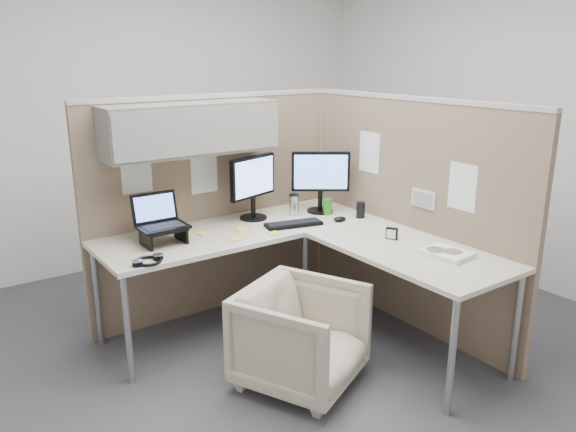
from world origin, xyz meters
TOP-DOWN VIEW (x-y plane):
  - ground at (0.00, 0.00)m, footprint 4.50×4.50m
  - partition_back at (-0.22, 0.83)m, footprint 2.00×0.36m
  - partition_right at (0.90, -0.07)m, footprint 0.07×2.03m
  - desk at (0.12, 0.13)m, footprint 2.00×1.98m
  - office_chair at (-0.22, -0.33)m, footprint 0.84×0.82m
  - monitor_left at (0.09, 0.68)m, footprint 0.43×0.20m
  - monitor_right at (0.61, 0.54)m, footprint 0.38×0.28m
  - laptop_station at (-0.68, 0.55)m, footprint 0.30×0.26m
  - keyboard at (0.23, 0.36)m, footprint 0.42×0.22m
  - mouse at (0.57, 0.26)m, footprint 0.11×0.08m
  - travel_mug at (0.39, 0.59)m, footprint 0.08×0.08m
  - soda_can_green at (0.75, 0.24)m, footprint 0.07×0.07m
  - soda_can_silver at (0.61, 0.45)m, footprint 0.07×0.07m
  - sticky_note_d at (-0.12, 0.48)m, footprint 0.08×0.08m
  - sticky_note_c at (-0.38, 0.57)m, footprint 0.10×0.10m
  - sticky_note_a at (-0.26, 0.33)m, footprint 0.08×0.08m
  - sticky_note_b at (0.01, 0.29)m, footprint 0.08×0.08m
  - headphones at (-0.89, 0.26)m, footprint 0.20×0.19m
  - paper_stack at (0.62, -0.67)m, footprint 0.25×0.30m
  - desk_clock at (0.58, -0.25)m, footprint 0.06×0.08m

SIDE VIEW (x-z plane):
  - ground at x=0.00m, z-range 0.00..0.00m
  - office_chair at x=-0.22m, z-range 0.00..0.66m
  - desk at x=0.12m, z-range 0.32..1.05m
  - sticky_note_d at x=-0.12m, z-range 0.73..0.74m
  - sticky_note_c at x=-0.38m, z-range 0.73..0.74m
  - sticky_note_a at x=-0.26m, z-range 0.73..0.74m
  - sticky_note_b at x=0.01m, z-range 0.73..0.74m
  - keyboard at x=0.23m, z-range 0.73..0.75m
  - headphones at x=-0.89m, z-range 0.73..0.76m
  - paper_stack at x=0.62m, z-range 0.73..0.76m
  - mouse at x=0.57m, z-range 0.73..0.76m
  - desk_clock at x=0.58m, z-range 0.73..0.81m
  - soda_can_green at x=0.75m, z-range 0.73..0.85m
  - soda_can_silver at x=0.61m, z-range 0.73..0.85m
  - travel_mug at x=0.39m, z-range 0.73..0.89m
  - partition_right at x=0.90m, z-range 0.00..1.63m
  - laptop_station at x=-0.68m, z-range 0.69..1.01m
  - monitor_left at x=0.09m, z-range 0.77..1.24m
  - monitor_right at x=0.61m, z-range 0.77..1.24m
  - partition_back at x=-0.22m, z-range 0.28..1.91m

